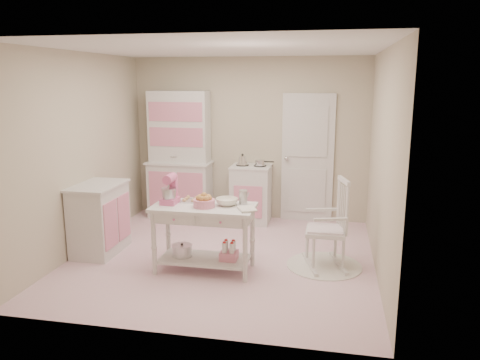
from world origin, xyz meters
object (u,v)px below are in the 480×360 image
at_px(hutch, 179,155).
at_px(work_table, 204,238).
at_px(rocking_chair, 326,223).
at_px(bread_basket, 204,203).
at_px(base_cabinet, 99,219).
at_px(stand_mixer, 170,190).
at_px(stove, 251,194).

height_order(hutch, work_table, hutch).
xyz_separation_m(rocking_chair, bread_basket, (-1.39, -0.46, 0.30)).
relative_size(base_cabinet, stand_mixer, 2.71).
distance_m(rocking_chair, stand_mixer, 1.92).
xyz_separation_m(work_table, stand_mixer, (-0.42, 0.02, 0.57)).
xyz_separation_m(hutch, base_cabinet, (-0.52, -1.78, -0.58)).
bearing_deg(stove, stand_mixer, -107.15).
relative_size(stove, stand_mixer, 2.71).
xyz_separation_m(hutch, stand_mixer, (0.58, -2.07, -0.07)).
bearing_deg(work_table, bread_basket, -68.20).
relative_size(hutch, bread_basket, 8.32).
bearing_deg(hutch, stove, -2.39).
height_order(base_cabinet, work_table, base_cabinet).
distance_m(stove, base_cabinet, 2.44).
relative_size(rocking_chair, stand_mixer, 3.24).
distance_m(stove, bread_basket, 2.14).
height_order(stove, bread_basket, stove).
xyz_separation_m(base_cabinet, rocking_chair, (2.92, 0.09, 0.09)).
relative_size(stand_mixer, bread_basket, 1.36).
bearing_deg(stand_mixer, stove, 73.76).
xyz_separation_m(base_cabinet, bread_basket, (1.53, -0.36, 0.39)).
relative_size(work_table, stand_mixer, 3.53).
distance_m(base_cabinet, stand_mixer, 1.24).
bearing_deg(hutch, bread_basket, -64.66).
bearing_deg(bread_basket, stove, 84.96).
height_order(hutch, stove, hutch).
distance_m(rocking_chair, bread_basket, 1.49).
bearing_deg(work_table, rocking_chair, 16.09).
height_order(base_cabinet, bread_basket, base_cabinet).
bearing_deg(stand_mixer, bread_basket, -8.13).
height_order(base_cabinet, rocking_chair, rocking_chair).
distance_m(base_cabinet, work_table, 1.55).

